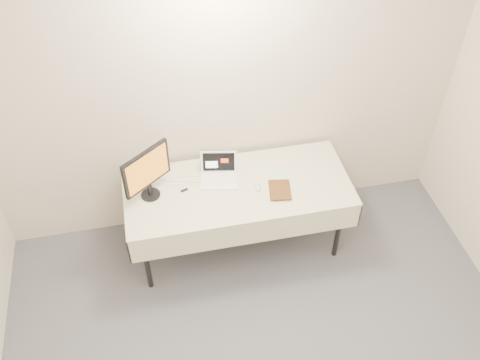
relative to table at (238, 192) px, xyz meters
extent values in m
cube|color=beige|center=(0.00, 0.45, 0.67)|extent=(4.00, 0.10, 2.70)
cylinder|color=black|center=(-0.82, -0.30, -0.33)|extent=(0.04, 0.04, 0.69)
cylinder|color=black|center=(0.82, -0.30, -0.33)|extent=(0.04, 0.04, 0.69)
cylinder|color=black|center=(-0.82, 0.29, -0.33)|extent=(0.04, 0.04, 0.69)
cylinder|color=black|center=(0.82, 0.29, -0.33)|extent=(0.04, 0.04, 0.69)
cube|color=gray|center=(0.00, 0.00, 0.03)|extent=(1.80, 0.75, 0.04)
cube|color=beige|center=(0.00, 0.00, 0.06)|extent=(1.86, 0.81, 0.01)
cube|color=beige|center=(0.00, -0.40, -0.07)|extent=(1.86, 0.01, 0.25)
cube|color=beige|center=(0.00, 0.40, -0.07)|extent=(1.86, 0.01, 0.25)
cube|color=beige|center=(-0.93, 0.00, -0.07)|extent=(0.01, 0.81, 0.25)
cube|color=beige|center=(0.93, 0.00, -0.07)|extent=(0.01, 0.81, 0.25)
cube|color=white|center=(-0.14, 0.09, 0.07)|extent=(0.33, 0.26, 0.02)
cube|color=white|center=(-0.12, 0.21, 0.17)|extent=(0.30, 0.11, 0.19)
cube|color=black|center=(-0.12, 0.21, 0.17)|extent=(0.26, 0.09, 0.16)
cylinder|color=black|center=(-0.71, 0.05, 0.07)|extent=(0.22, 0.22, 0.01)
cube|color=black|center=(-0.71, 0.05, 0.13)|extent=(0.04, 0.04, 0.11)
cube|color=black|center=(-0.71, 0.05, 0.35)|extent=(0.37, 0.29, 0.33)
cube|color=orange|center=(-0.71, 0.05, 0.35)|extent=(0.32, 0.24, 0.29)
imported|color=brown|center=(0.24, -0.11, 0.18)|extent=(0.17, 0.05, 0.23)
cube|color=black|center=(-0.20, 0.31, 0.08)|extent=(0.11, 0.08, 0.04)
cube|color=#FF0C12|center=(-0.21, 0.29, 0.08)|extent=(0.07, 0.03, 0.02)
ellipsoid|color=silver|center=(0.16, -0.05, 0.07)|extent=(0.06, 0.10, 0.02)
cube|color=#ABD7AE|center=(0.36, 0.01, 0.06)|extent=(0.18, 0.28, 0.00)
cube|color=black|center=(-0.44, 0.04, 0.07)|extent=(0.06, 0.04, 0.01)
camera|label=1|loc=(-0.62, -3.04, 3.15)|focal=40.00mm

